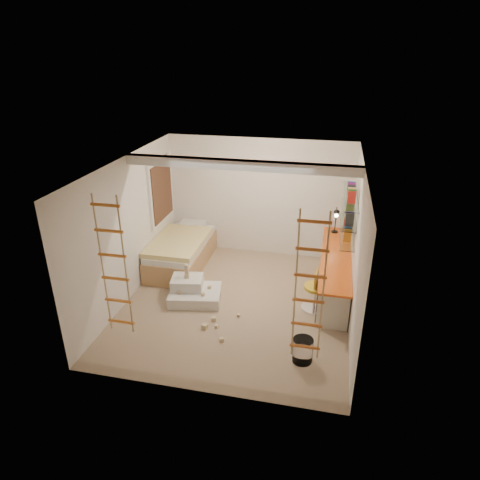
% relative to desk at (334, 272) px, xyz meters
% --- Properties ---
extents(floor, '(4.50, 4.50, 0.00)m').
position_rel_desk_xyz_m(floor, '(-1.72, -0.86, -0.40)').
color(floor, tan).
rests_on(floor, ground).
extents(ceiling_beam, '(4.00, 0.18, 0.16)m').
position_rel_desk_xyz_m(ceiling_beam, '(-1.72, -0.56, 2.12)').
color(ceiling_beam, white).
rests_on(ceiling_beam, ceiling).
extents(window_frame, '(0.06, 1.15, 1.35)m').
position_rel_desk_xyz_m(window_frame, '(-3.69, 0.64, 1.15)').
color(window_frame, white).
rests_on(window_frame, wall_left).
extents(window_blind, '(0.02, 1.00, 1.20)m').
position_rel_desk_xyz_m(window_blind, '(-3.65, 0.64, 1.15)').
color(window_blind, '#4C2D1E').
rests_on(window_blind, window_frame).
extents(rope_ladder_left, '(0.41, 0.04, 2.13)m').
position_rel_desk_xyz_m(rope_ladder_left, '(-3.07, -2.61, 1.11)').
color(rope_ladder_left, orange).
rests_on(rope_ladder_left, ceiling).
extents(rope_ladder_right, '(0.41, 0.04, 2.13)m').
position_rel_desk_xyz_m(rope_ladder_right, '(-0.37, -2.61, 1.11)').
color(rope_ladder_right, '#BC5C20').
rests_on(rope_ladder_right, ceiling).
extents(waste_bin, '(0.31, 0.31, 0.38)m').
position_rel_desk_xyz_m(waste_bin, '(-0.41, -2.18, -0.21)').
color(waste_bin, white).
rests_on(waste_bin, floor).
extents(desk, '(0.56, 2.80, 0.75)m').
position_rel_desk_xyz_m(desk, '(0.00, 0.00, 0.00)').
color(desk, orange).
rests_on(desk, floor).
extents(shelves, '(0.25, 1.80, 0.71)m').
position_rel_desk_xyz_m(shelves, '(0.15, 0.27, 1.10)').
color(shelves, white).
rests_on(shelves, wall_right).
extents(bed, '(1.02, 2.00, 0.69)m').
position_rel_desk_xyz_m(bed, '(-3.20, 0.36, -0.07)').
color(bed, '#AD7F51').
rests_on(bed, floor).
extents(task_lamp, '(0.14, 0.36, 0.57)m').
position_rel_desk_xyz_m(task_lamp, '(-0.05, 0.96, 0.73)').
color(task_lamp, black).
rests_on(task_lamp, desk).
extents(swivel_chair, '(0.49, 0.49, 0.78)m').
position_rel_desk_xyz_m(swivel_chair, '(-0.32, -0.74, -0.12)').
color(swivel_chair, gold).
rests_on(swivel_chair, floor).
extents(play_platform, '(1.04, 0.88, 0.41)m').
position_rel_desk_xyz_m(play_platform, '(-2.54, -0.89, -0.24)').
color(play_platform, silver).
rests_on(play_platform, floor).
extents(toy_blocks, '(1.21, 1.27, 0.68)m').
position_rel_desk_xyz_m(toy_blocks, '(-2.24, -1.23, -0.16)').
color(toy_blocks, '#CCB284').
rests_on(toy_blocks, floor).
extents(books, '(0.14, 0.70, 0.92)m').
position_rel_desk_xyz_m(books, '(0.15, 0.27, 1.20)').
color(books, orange).
rests_on(books, shelves).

